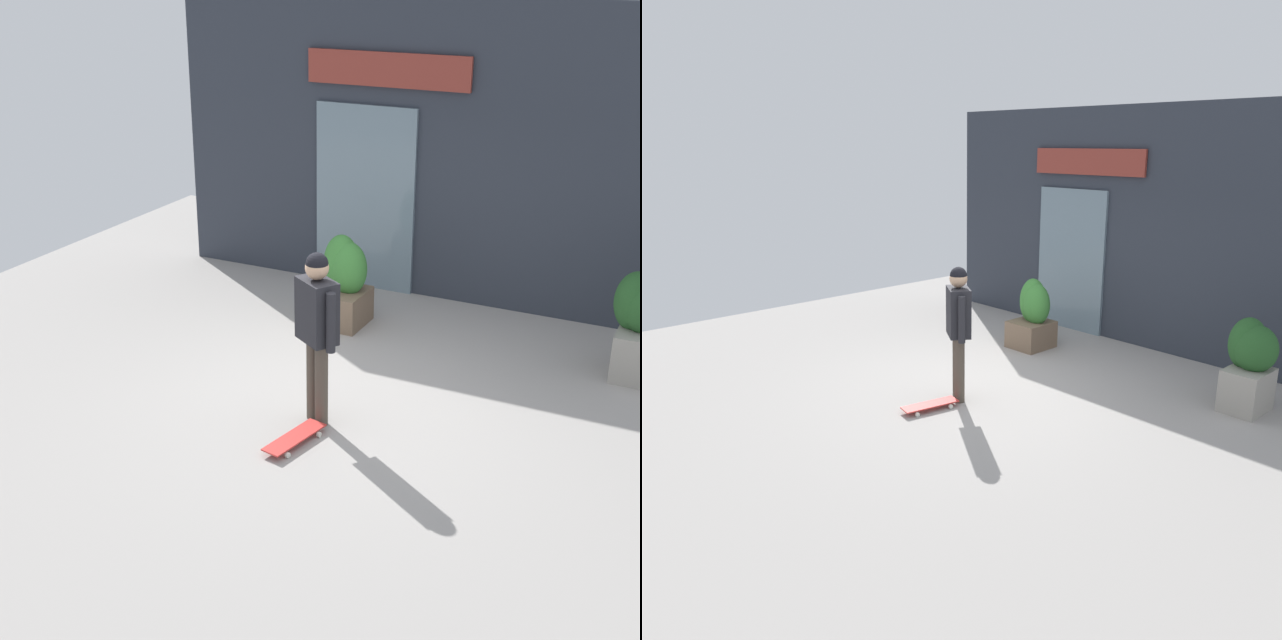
% 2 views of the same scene
% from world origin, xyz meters
% --- Properties ---
extents(ground_plane, '(12.00, 12.00, 0.00)m').
position_xyz_m(ground_plane, '(0.00, 0.00, 0.00)').
color(ground_plane, '#9E9993').
extents(building_facade, '(7.71, 0.31, 3.81)m').
position_xyz_m(building_facade, '(-0.04, 3.22, 1.89)').
color(building_facade, '#2D333D').
rests_on(building_facade, ground_plane).
extents(skateboarder, '(0.51, 0.44, 1.76)m').
position_xyz_m(skateboarder, '(0.03, -0.59, 1.08)').
color(skateboarder, '#4C4238').
rests_on(skateboarder, ground_plane).
extents(skateboard, '(0.35, 0.76, 0.08)m').
position_xyz_m(skateboard, '(0.03, -1.08, 0.06)').
color(skateboard, red).
rests_on(skateboard, ground_plane).
extents(planter_box_left, '(0.61, 0.68, 1.16)m').
position_xyz_m(planter_box_left, '(2.65, 1.90, 0.63)').
color(planter_box_left, gray).
rests_on(planter_box_left, ground_plane).
extents(planter_box_right, '(0.60, 0.64, 1.13)m').
position_xyz_m(planter_box_right, '(-0.80, 1.77, 0.53)').
color(planter_box_right, brown).
rests_on(planter_box_right, ground_plane).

